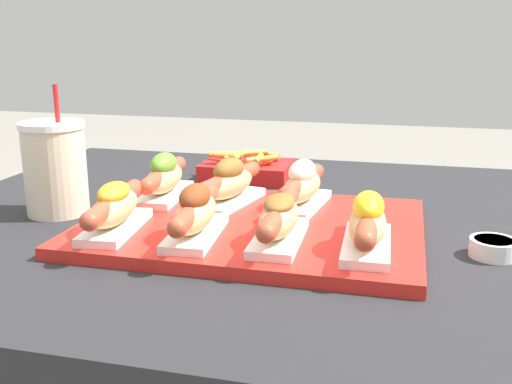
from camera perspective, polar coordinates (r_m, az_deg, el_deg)
name	(u,v)px	position (r m, az deg, el deg)	size (l,w,h in m)	color
serving_tray	(253,227)	(0.90, -0.31, -3.34)	(0.50, 0.36, 0.02)	red
hot_dog_0	(115,208)	(0.87, -13.32, -1.49)	(0.08, 0.20, 0.07)	white
hot_dog_1	(195,213)	(0.82, -5.80, -2.01)	(0.07, 0.20, 0.07)	white
hot_dog_2	(279,219)	(0.80, 2.22, -2.56)	(0.06, 0.20, 0.06)	white
hot_dog_3	(368,224)	(0.78, 10.59, -2.97)	(0.06, 0.20, 0.08)	white
hot_dog_4	(164,178)	(1.02, -8.75, 1.35)	(0.07, 0.20, 0.08)	white
hot_dog_5	(229,183)	(0.98, -2.57, 0.86)	(0.09, 0.19, 0.08)	white
hot_dog_6	(302,186)	(0.96, 4.41, 0.58)	(0.08, 0.20, 0.08)	white
sauce_bowl	(493,247)	(0.86, 21.67, -4.89)	(0.06, 0.06, 0.02)	white
drink_cup	(55,168)	(1.03, -18.57, 2.18)	(0.10, 0.10, 0.21)	beige
fries_basket	(247,169)	(1.22, -0.83, 2.19)	(0.18, 0.13, 0.06)	red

